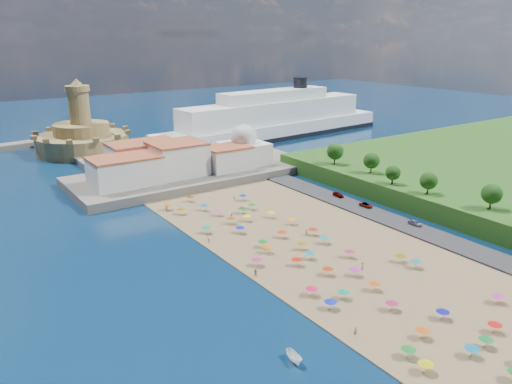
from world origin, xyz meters
TOP-DOWN VIEW (x-y plane):
  - ground at (0.00, 0.00)m, footprint 700.00×700.00m
  - terrace at (10.00, 73.00)m, footprint 90.00×36.00m
  - jetty at (-12.00, 108.00)m, footprint 18.00×70.00m
  - waterfront_buildings at (-3.05, 73.64)m, footprint 57.00×29.00m
  - domed_building at (30.00, 71.00)m, footprint 16.00×16.00m
  - fortress at (-12.00, 138.00)m, footprint 40.00×40.00m
  - cruise_ship at (78.17, 116.52)m, footprint 135.32×29.94m
  - beach_parasols at (-1.35, -10.83)m, footprint 32.76×116.80m
  - beachgoers at (-3.90, 6.63)m, footprint 33.10×96.08m
  - parked_cars at (36.00, 11.72)m, footprint 2.31×34.59m
  - hillside_trees at (49.11, -4.67)m, footprint 11.10×106.98m

SIDE VIEW (x-z plane):
  - ground at x=0.00m, z-range 0.00..0.00m
  - beachgoers at x=-3.90m, z-range 0.20..2.08m
  - jetty at x=-12.00m, z-range 0.00..2.40m
  - parked_cars at x=36.00m, z-range 0.62..2.07m
  - terrace at x=10.00m, z-range 0.00..3.00m
  - beach_parasols at x=-1.35m, z-range 1.05..3.25m
  - fortress at x=-12.00m, z-range -9.52..22.88m
  - waterfront_buildings at x=-3.05m, z-range 2.38..13.38m
  - cruise_ship at x=78.17m, z-range -5.98..23.33m
  - domed_building at x=30.00m, z-range 1.47..16.47m
  - hillside_trees at x=49.11m, z-range 6.31..13.95m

